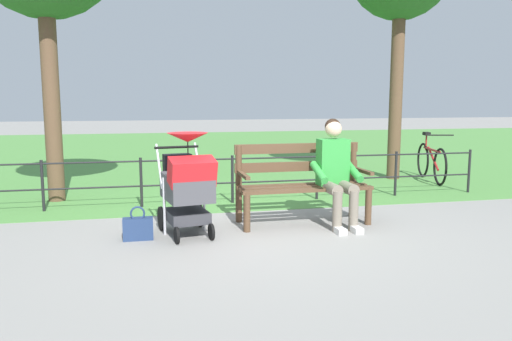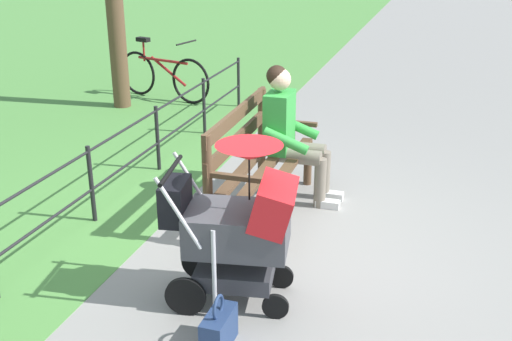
% 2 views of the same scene
% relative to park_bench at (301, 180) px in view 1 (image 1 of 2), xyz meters
% --- Properties ---
extents(ground_plane, '(60.00, 60.00, 0.00)m').
position_rel_park_bench_xyz_m(ground_plane, '(0.64, 0.12, -0.53)').
color(ground_plane, gray).
extents(grass_lawn, '(40.00, 16.00, 0.01)m').
position_rel_park_bench_xyz_m(grass_lawn, '(0.64, -8.68, -0.52)').
color(grass_lawn, '#518E42').
rests_on(grass_lawn, ground).
extents(park_bench, '(1.61, 0.62, 0.96)m').
position_rel_park_bench_xyz_m(park_bench, '(0.00, 0.00, 0.00)').
color(park_bench, brown).
rests_on(park_bench, ground).
extents(person_on_bench, '(0.53, 0.74, 1.28)m').
position_rel_park_bench_xyz_m(person_on_bench, '(-0.36, 0.22, 0.15)').
color(person_on_bench, slate).
rests_on(person_on_bench, ground).
extents(stroller, '(0.64, 0.95, 1.15)m').
position_rel_park_bench_xyz_m(stroller, '(1.42, 0.34, 0.07)').
color(stroller, black).
rests_on(stroller, ground).
extents(handbag, '(0.32, 0.14, 0.37)m').
position_rel_park_bench_xyz_m(handbag, '(1.96, 0.39, -0.40)').
color(handbag, navy).
rests_on(handbag, ground).
extents(park_fence, '(7.78, 0.04, 0.70)m').
position_rel_park_bench_xyz_m(park_fence, '(0.36, -1.29, -0.10)').
color(park_fence, black).
rests_on(park_fence, ground).
extents(bicycle, '(0.55, 1.62, 0.89)m').
position_rel_park_bench_xyz_m(bicycle, '(-3.29, -2.48, -0.16)').
color(bicycle, black).
rests_on(bicycle, ground).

